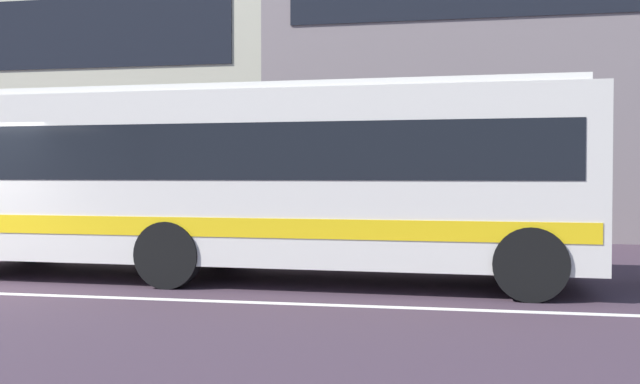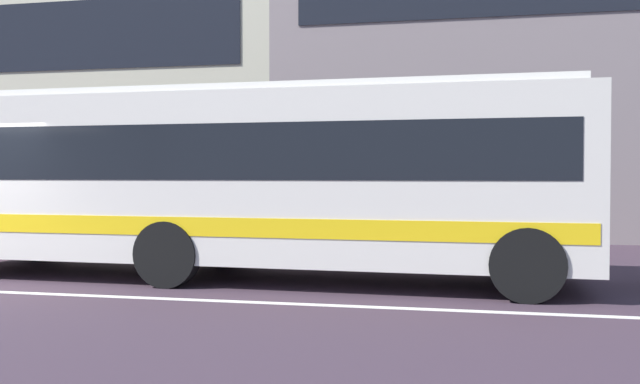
{
  "view_description": "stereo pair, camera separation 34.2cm",
  "coord_description": "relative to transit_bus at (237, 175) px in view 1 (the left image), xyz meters",
  "views": [
    {
      "loc": [
        7.33,
        -8.85,
        1.7
      ],
      "look_at": [
        5.27,
        2.35,
        1.41
      ],
      "focal_mm": 39.1,
      "sensor_mm": 36.0,
      "label": 1
    },
    {
      "loc": [
        7.66,
        -8.78,
        1.7
      ],
      "look_at": [
        5.27,
        2.35,
        1.41
      ],
      "focal_mm": 39.1,
      "sensor_mm": 36.0,
      "label": 2
    }
  ],
  "objects": [
    {
      "name": "transit_bus",
      "position": [
        0.0,
        0.0,
        0.0
      ],
      "size": [
        11.09,
        2.91,
        3.05
      ],
      "color": "beige",
      "rests_on": "ground_plane"
    },
    {
      "name": "apartment_block_right",
      "position": [
        8.53,
        11.83,
        4.13
      ],
      "size": [
        20.01,
        9.84,
        11.62
      ],
      "color": "gray",
      "rests_on": "ground_plane"
    },
    {
      "name": "apartment_block_left",
      "position": [
        -11.5,
        11.83,
        3.14
      ],
      "size": [
        20.05,
        9.84,
        9.66
      ],
      "color": "#BCB79A",
      "rests_on": "ground_plane"
    }
  ]
}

